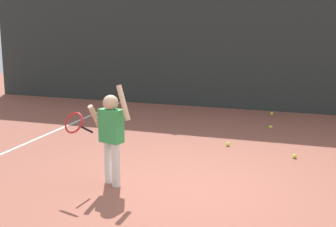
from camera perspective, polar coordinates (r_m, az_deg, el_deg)
name	(u,v)px	position (r m, az deg, el deg)	size (l,w,h in m)	color
ground_plane	(195,186)	(6.36, 3.24, -8.67)	(20.00, 20.00, 0.00)	brown
court_line_sideline	(23,145)	(8.63, -16.87, -3.56)	(0.05, 9.00, 0.00)	white
back_fence_windscreen	(258,36)	(11.14, 10.65, 9.07)	(13.83, 0.08, 3.41)	#282D2B
fence_post_0	(7,29)	(13.86, -18.62, 9.52)	(0.09, 0.09, 3.56)	slate
fence_post_1	(164,31)	(11.72, -0.43, 9.78)	(0.09, 0.09, 3.56)	slate
tennis_player	(110,131)	(6.25, -6.95, -2.14)	(0.83, 0.57, 1.35)	silver
tennis_ball_0	(271,127)	(9.58, 12.14, -1.58)	(0.07, 0.07, 0.07)	#CCE033
tennis_ball_1	(228,144)	(8.23, 7.14, -3.66)	(0.07, 0.07, 0.07)	#CCE033
tennis_ball_3	(295,156)	(7.76, 14.85, -4.94)	(0.07, 0.07, 0.07)	#CCE033
tennis_ball_4	(272,113)	(10.85, 12.26, 0.00)	(0.07, 0.07, 0.07)	#CCE033
tennis_ball_5	(106,106)	(11.50, -7.35, 0.86)	(0.07, 0.07, 0.07)	#CCE033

